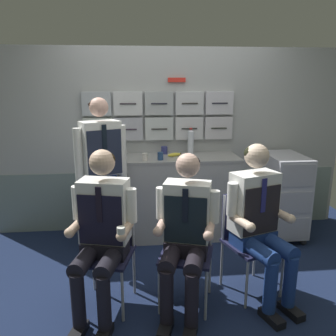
{
  "coord_description": "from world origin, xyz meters",
  "views": [
    {
      "loc": [
        -0.43,
        -2.66,
        1.78
      ],
      "look_at": [
        -0.15,
        0.18,
        1.05
      ],
      "focal_mm": 36.82,
      "sensor_mm": 36.0,
      "label": 1
    }
  ],
  "objects_px": {
    "crew_member_standing": "(102,167)",
    "snack_banana": "(174,155)",
    "crew_member_by_counter": "(259,216)",
    "water_bottle_tall": "(191,141)",
    "folding_chair_left": "(109,240)",
    "espresso_cup_small": "(164,150)",
    "folding_chair_by_counter": "(246,231)",
    "service_trolley": "(283,194)",
    "crew_member_left": "(101,227)",
    "crew_member_right": "(185,228)",
    "folding_chair_right": "(188,239)"
  },
  "relations": [
    {
      "from": "crew_member_standing",
      "to": "folding_chair_left",
      "type": "bearing_deg",
      "value": -82.13
    },
    {
      "from": "folding_chair_left",
      "to": "snack_banana",
      "type": "relative_size",
      "value": 4.91
    },
    {
      "from": "crew_member_by_counter",
      "to": "water_bottle_tall",
      "type": "relative_size",
      "value": 4.29
    },
    {
      "from": "crew_member_right",
      "to": "snack_banana",
      "type": "bearing_deg",
      "value": 86.83
    },
    {
      "from": "folding_chair_left",
      "to": "crew_member_left",
      "type": "relative_size",
      "value": 0.66
    },
    {
      "from": "crew_member_right",
      "to": "crew_member_standing",
      "type": "height_order",
      "value": "crew_member_standing"
    },
    {
      "from": "snack_banana",
      "to": "crew_member_by_counter",
      "type": "bearing_deg",
      "value": -66.58
    },
    {
      "from": "folding_chair_right",
      "to": "snack_banana",
      "type": "relative_size",
      "value": 4.91
    },
    {
      "from": "crew_member_left",
      "to": "snack_banana",
      "type": "bearing_deg",
      "value": 61.94
    },
    {
      "from": "crew_member_standing",
      "to": "snack_banana",
      "type": "distance_m",
      "value": 0.9
    },
    {
      "from": "espresso_cup_small",
      "to": "snack_banana",
      "type": "bearing_deg",
      "value": -56.08
    },
    {
      "from": "crew_member_right",
      "to": "snack_banana",
      "type": "height_order",
      "value": "crew_member_right"
    },
    {
      "from": "crew_member_left",
      "to": "folding_chair_left",
      "type": "bearing_deg",
      "value": 75.95
    },
    {
      "from": "folding_chair_left",
      "to": "folding_chair_by_counter",
      "type": "height_order",
      "value": "same"
    },
    {
      "from": "snack_banana",
      "to": "folding_chair_left",
      "type": "bearing_deg",
      "value": -119.69
    },
    {
      "from": "folding_chair_left",
      "to": "folding_chair_by_counter",
      "type": "relative_size",
      "value": 1.0
    },
    {
      "from": "folding_chair_right",
      "to": "espresso_cup_small",
      "type": "height_order",
      "value": "espresso_cup_small"
    },
    {
      "from": "crew_member_by_counter",
      "to": "espresso_cup_small",
      "type": "bearing_deg",
      "value": 114.63
    },
    {
      "from": "folding_chair_left",
      "to": "water_bottle_tall",
      "type": "relative_size",
      "value": 2.8
    },
    {
      "from": "espresso_cup_small",
      "to": "snack_banana",
      "type": "xyz_separation_m",
      "value": [
        0.1,
        -0.15,
        -0.03
      ]
    },
    {
      "from": "folding_chair_right",
      "to": "water_bottle_tall",
      "type": "relative_size",
      "value": 2.8
    },
    {
      "from": "crew_member_right",
      "to": "water_bottle_tall",
      "type": "height_order",
      "value": "crew_member_right"
    },
    {
      "from": "service_trolley",
      "to": "snack_banana",
      "type": "distance_m",
      "value": 1.34
    },
    {
      "from": "service_trolley",
      "to": "snack_banana",
      "type": "relative_size",
      "value": 5.61
    },
    {
      "from": "crew_member_by_counter",
      "to": "espresso_cup_small",
      "type": "height_order",
      "value": "crew_member_by_counter"
    },
    {
      "from": "crew_member_left",
      "to": "crew_member_by_counter",
      "type": "bearing_deg",
      "value": 3.18
    },
    {
      "from": "folding_chair_right",
      "to": "crew_member_by_counter",
      "type": "height_order",
      "value": "crew_member_by_counter"
    },
    {
      "from": "service_trolley",
      "to": "folding_chair_by_counter",
      "type": "height_order",
      "value": "service_trolley"
    },
    {
      "from": "water_bottle_tall",
      "to": "snack_banana",
      "type": "bearing_deg",
      "value": -147.57
    },
    {
      "from": "service_trolley",
      "to": "espresso_cup_small",
      "type": "bearing_deg",
      "value": 167.41
    },
    {
      "from": "folding_chair_left",
      "to": "crew_member_right",
      "type": "distance_m",
      "value": 0.65
    },
    {
      "from": "folding_chair_left",
      "to": "crew_member_right",
      "type": "xyz_separation_m",
      "value": [
        0.59,
        -0.2,
        0.17
      ]
    },
    {
      "from": "folding_chair_left",
      "to": "snack_banana",
      "type": "height_order",
      "value": "snack_banana"
    },
    {
      "from": "folding_chair_right",
      "to": "crew_member_standing",
      "type": "relative_size",
      "value": 0.52
    },
    {
      "from": "folding_chair_left",
      "to": "espresso_cup_small",
      "type": "distance_m",
      "value": 1.52
    },
    {
      "from": "folding_chair_by_counter",
      "to": "snack_banana",
      "type": "distance_m",
      "value": 1.29
    },
    {
      "from": "crew_member_by_counter",
      "to": "snack_banana",
      "type": "xyz_separation_m",
      "value": [
        -0.55,
        1.26,
        0.25
      ]
    },
    {
      "from": "folding_chair_left",
      "to": "crew_member_standing",
      "type": "bearing_deg",
      "value": 97.87
    },
    {
      "from": "folding_chair_left",
      "to": "water_bottle_tall",
      "type": "xyz_separation_m",
      "value": [
        0.88,
        1.31,
        0.57
      ]
    },
    {
      "from": "service_trolley",
      "to": "crew_member_right",
      "type": "distance_m",
      "value": 1.81
    },
    {
      "from": "folding_chair_right",
      "to": "espresso_cup_small",
      "type": "distance_m",
      "value": 1.45
    },
    {
      "from": "folding_chair_right",
      "to": "crew_member_right",
      "type": "xyz_separation_m",
      "value": [
        -0.05,
        -0.15,
        0.17
      ]
    },
    {
      "from": "folding_chair_left",
      "to": "crew_member_left",
      "type": "xyz_separation_m",
      "value": [
        -0.04,
        -0.15,
        0.19
      ]
    },
    {
      "from": "crew_member_standing",
      "to": "snack_banana",
      "type": "height_order",
      "value": "crew_member_standing"
    },
    {
      "from": "crew_member_by_counter",
      "to": "water_bottle_tall",
      "type": "distance_m",
      "value": 1.48
    },
    {
      "from": "crew_member_by_counter",
      "to": "crew_member_left",
      "type": "bearing_deg",
      "value": -176.82
    },
    {
      "from": "crew_member_right",
      "to": "crew_member_by_counter",
      "type": "distance_m",
      "value": 0.63
    },
    {
      "from": "crew_member_left",
      "to": "water_bottle_tall",
      "type": "relative_size",
      "value": 4.26
    },
    {
      "from": "folding_chair_by_counter",
      "to": "folding_chair_right",
      "type": "bearing_deg",
      "value": -168.08
    },
    {
      "from": "folding_chair_by_counter",
      "to": "service_trolley",
      "type": "bearing_deg",
      "value": 51.85
    }
  ]
}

